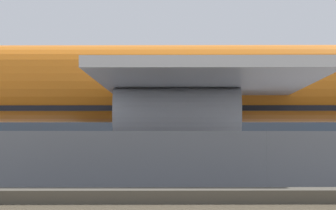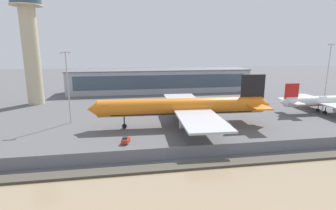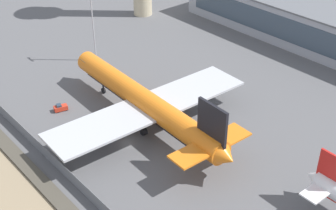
{
  "view_description": "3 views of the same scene",
  "coord_description": "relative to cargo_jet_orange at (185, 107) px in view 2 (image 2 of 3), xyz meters",
  "views": [
    {
      "loc": [
        -5.31,
        -57.33,
        2.05
      ],
      "look_at": [
        -3.46,
        11.03,
        5.02
      ],
      "focal_mm": 105.0,
      "sensor_mm": 36.0,
      "label": 1
    },
    {
      "loc": [
        -21.24,
        -68.52,
        23.98
      ],
      "look_at": [
        -6.95,
        15.83,
        5.05
      ],
      "focal_mm": 28.0,
      "sensor_mm": 36.0,
      "label": 2
    },
    {
      "loc": [
        67.69,
        -47.09,
        60.91
      ],
      "look_at": [
        -0.73,
        12.12,
        4.56
      ],
      "focal_mm": 50.0,
      "sensor_mm": 36.0,
      "label": 3
    }
  ],
  "objects": [
    {
      "name": "baggage_tug",
      "position": [
        -18.28,
        -11.84,
        -5.25
      ],
      "size": [
        2.36,
        3.5,
        1.8
      ],
      "color": "red",
      "rests_on": "ground"
    },
    {
      "name": "shoreline_seawall",
      "position": [
        3.03,
        -27.98,
        -5.81
      ],
      "size": [
        320.0,
        3.0,
        0.5
      ],
      "color": "#474238",
      "rests_on": "ground"
    },
    {
      "name": "passenger_jet_white_red",
      "position": [
        56.29,
        8.21,
        -1.72
      ],
      "size": [
        39.35,
        33.66,
        11.36
      ],
      "color": "white",
      "rests_on": "ground"
    },
    {
      "name": "ground_plane",
      "position": [
        3.03,
        -7.48,
        -6.06
      ],
      "size": [
        500.0,
        500.0,
        0.0
      ],
      "primitive_type": "plane",
      "color": "#565659"
    },
    {
      "name": "control_tower",
      "position": [
        -55.88,
        43.12,
        21.85
      ],
      "size": [
        13.01,
        13.01,
        48.73
      ],
      "color": "#C6B793",
      "rests_on": "ground"
    },
    {
      "name": "perimeter_fence",
      "position": [
        3.03,
        -23.48,
        -4.68
      ],
      "size": [
        280.0,
        0.1,
        2.75
      ],
      "color": "slate",
      "rests_on": "ground"
    },
    {
      "name": "cargo_jet_orange",
      "position": [
        0.0,
        0.0,
        0.0
      ],
      "size": [
        56.79,
        48.89,
        15.87
      ],
      "color": "orange",
      "rests_on": "ground"
    },
    {
      "name": "apron_light_mast_apron_east",
      "position": [
        64.7,
        19.51,
        7.94
      ],
      "size": [
        3.2,
        0.4,
        25.36
      ],
      "color": "#A8A8AD",
      "rests_on": "ground"
    },
    {
      "name": "apron_light_mast_apron_west",
      "position": [
        -35.62,
        9.73,
        6.58
      ],
      "size": [
        3.2,
        0.4,
        22.68
      ],
      "color": "#A8A8AD",
      "rests_on": "ground"
    },
    {
      "name": "terminal_building",
      "position": [
        1.41,
        66.51,
        0.07
      ],
      "size": [
        97.35,
        19.4,
        12.22
      ],
      "color": "#9EA3AD",
      "rests_on": "ground"
    }
  ]
}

